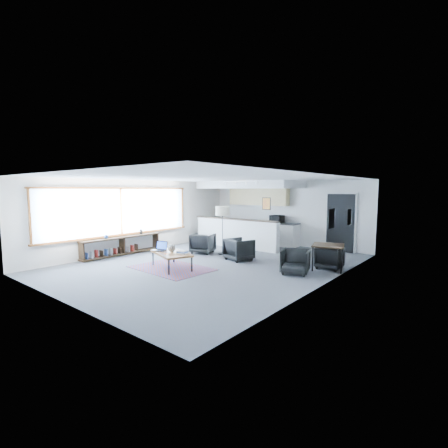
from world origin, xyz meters
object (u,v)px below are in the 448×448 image
Objects in this scene: microwave at (277,218)px; dining_table at (328,247)px; armchair_left at (203,242)px; ceramic_pot at (172,248)px; coffee_table at (171,254)px; book_stack at (182,252)px; dining_chair_far at (329,258)px; floor_lamp at (222,213)px; dining_chair_near at (295,262)px; armchair_right at (239,248)px; laptop at (161,248)px.

dining_table is at bearing -31.16° from microwave.
dining_table is at bearing 165.10° from armchair_left.
coffee_table is at bearing -64.52° from ceramic_pot.
book_stack is 2.53m from armchair_left.
dining_chair_far is (-0.00, 0.13, -0.35)m from dining_table.
floor_lamp is (-0.20, 2.55, 1.03)m from coffee_table.
armchair_right is at bearing 151.52° from dining_chair_near.
floor_lamp reaches higher than ceramic_pot.
laptop is 0.46m from ceramic_pot.
ceramic_pot is 0.42× the size of microwave.
coffee_table is 0.49m from laptop.
floor_lamp is at bearing 94.14° from ceramic_pot.
dining_table is 1.79× the size of dining_chair_far.
armchair_left is 1.31× the size of dining_chair_far.
ceramic_pot is at bearing 136.07° from coffee_table.
armchair_right reaches higher than laptop.
dining_chair_far is 4.16m from microwave.
dining_chair_far is 1.11× the size of microwave.
floor_lamp reaches higher than armchair_right.
ceramic_pot is 4.52m from dining_chair_far.
coffee_table is 2.60× the size of dining_chair_near.
ceramic_pot is (-0.02, 0.03, 0.15)m from coffee_table.
armchair_right is 1.31× the size of dining_chair_far.
book_stack is 4.10m from dining_table.
armchair_left is 4.42m from dining_table.
dining_chair_near is 1.24m from dining_chair_far.
dining_chair_near is (3.50, 1.69, -0.24)m from laptop.
coffee_table is 1.53× the size of dining_table.
floor_lamp is (0.67, 0.29, 1.07)m from armchair_left.
dining_table is (3.13, 2.64, 0.14)m from book_stack.
armchair_right is (1.32, 2.11, -0.16)m from laptop.
dining_chair_near is at bearing -116.21° from dining_table.
armchair_right is (0.86, 2.09, -0.19)m from ceramic_pot.
armchair_left is at bearing -174.13° from dining_table.
floor_lamp reaches higher than microwave.
dining_table reaches higher than ceramic_pot.
microwave is (-0.51, 3.26, 0.72)m from armchair_right.
book_stack is 5.34m from microwave.
coffee_table is at bearing -168.14° from dining_chair_near.
dining_chair_far is at bearing -29.78° from microwave.
laptop is 0.87m from book_stack.
coffee_table is at bearing 90.24° from armchair_left.
dining_chair_near is at bearing -14.78° from floor_lamp.
floor_lamp is at bearing 1.68° from dining_chair_far.
floor_lamp is 3.18× the size of microwave.
armchair_right is at bearing -72.33° from microwave.
armchair_right reaches higher than dining_chair_far.
laptop is at bearing -176.15° from book_stack.
armchair_left is 3.93m from dining_chair_near.
armchair_left is 1.30m from floor_lamp.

